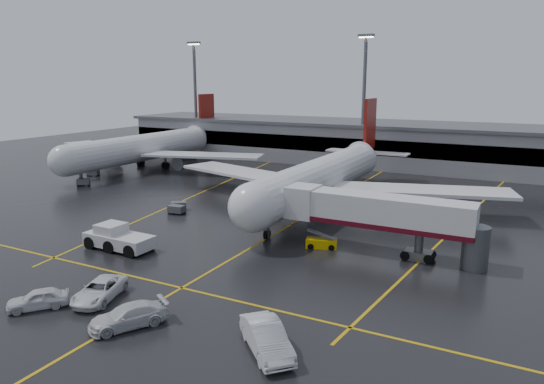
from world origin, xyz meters
The scene contains 22 objects.
ground centered at (0.00, 0.00, 0.00)m, with size 220.00×220.00×0.00m, color black.
apron_line_centre centered at (0.00, 0.00, 0.01)m, with size 0.25×90.00×0.02m, color gold.
apron_line_stop centered at (0.00, -22.00, 0.01)m, with size 60.00×0.25×0.02m, color gold.
apron_line_left centered at (-20.00, 10.00, 0.01)m, with size 0.25×70.00×0.02m, color gold.
apron_line_right centered at (18.00, 10.00, 0.01)m, with size 0.25×70.00×0.02m, color gold.
terminal centered at (0.00, 47.93, 4.32)m, with size 122.00×19.00×8.60m.
light_mast_left centered at (-45.00, 42.00, 14.47)m, with size 3.00×1.20×25.45m.
light_mast_mid centered at (-5.00, 42.00, 14.47)m, with size 3.00×1.20×25.45m.
main_airliner centered at (0.00, 9.70, 4.21)m, with size 48.80×45.60×14.10m.
second_airliner centered at (-42.00, 21.70, 4.21)m, with size 48.80×45.60×14.10m.
jet_bridge centered at (11.87, -6.00, 3.93)m, with size 19.90×3.40×6.05m.
pushback_tractor centered at (-11.91, -17.08, 1.05)m, with size 7.47×3.31×2.65m.
belt_loader centered at (6.43, -7.09, 0.49)m, with size 3.41×2.26×2.00m.
service_van_a centered at (-4.31, -26.75, 0.77)m, with size 2.54×5.51×1.53m, color white.
service_van_b centered at (0.82, -29.00, 0.79)m, with size 2.20×5.42×1.57m, color silver.
service_van_c centered at (10.95, -27.43, 0.96)m, with size 2.03×5.83×1.92m, color silver.
service_van_d centered at (-7.24, -29.99, 0.75)m, with size 1.78×4.42×1.51m, color silver.
baggage_cart_a centered at (-15.24, -3.37, 0.63)m, with size 2.15×1.55×1.12m.
baggage_cart_b centered at (-16.19, -1.74, 0.63)m, with size 2.38×2.24×1.12m.
baggage_cart_c centered at (-11.44, 7.39, 0.63)m, with size 2.08×1.43×1.12m.
baggage_cart_d centered at (-45.20, 10.56, 0.63)m, with size 2.36×2.01×1.12m.
baggage_cart_e centered at (-40.07, 3.71, 0.63)m, with size 2.36×2.29×1.12m.
Camera 1 is at (24.47, -52.47, 16.79)m, focal length 32.69 mm.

